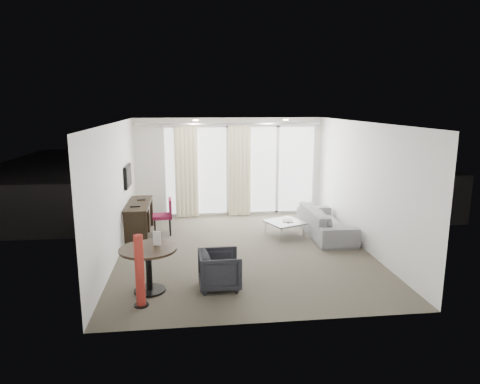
{
  "coord_description": "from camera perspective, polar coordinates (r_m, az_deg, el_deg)",
  "views": [
    {
      "loc": [
        -1.06,
        -8.32,
        2.96
      ],
      "look_at": [
        0.0,
        0.6,
        1.1
      ],
      "focal_mm": 32.0,
      "sensor_mm": 36.0,
      "label": 1
    }
  ],
  "objects": [
    {
      "name": "curtain_right",
      "position": [
        11.36,
        -0.07,
        2.78
      ],
      "size": [
        0.6,
        0.2,
        2.38
      ],
      "primitive_type": null,
      "color": "beige",
      "rests_on": "ground"
    },
    {
      "name": "balustrade",
      "position": [
        14.55,
        -1.31,
        1.96
      ],
      "size": [
        5.5,
        0.06,
        1.05
      ],
      "primitive_type": null,
      "color": "#B2B2B7",
      "rests_on": "terrace_slab"
    },
    {
      "name": "wall_left",
      "position": [
        8.61,
        -16.27,
        0.1
      ],
      "size": [
        0.0,
        6.0,
        2.6
      ],
      "primitive_type": "cube",
      "color": "silver",
      "rests_on": "ground"
    },
    {
      "name": "floor",
      "position": [
        8.9,
        0.46,
        -7.74
      ],
      "size": [
        5.0,
        6.0,
        0.0
      ],
      "primitive_type": "cube",
      "color": "#4C463A",
      "rests_on": "ground"
    },
    {
      "name": "magazine",
      "position": [
        9.83,
        6.4,
        -3.71
      ],
      "size": [
        0.29,
        0.34,
        0.02
      ],
      "primitive_type": null,
      "rotation": [
        0.0,
        0.0,
        -0.18
      ],
      "color": "gray",
      "rests_on": "coffee_table"
    },
    {
      "name": "rattan_table",
      "position": [
        13.35,
        5.28,
        -0.19
      ],
      "size": [
        0.52,
        0.52,
        0.44
      ],
      "primitive_type": null,
      "rotation": [
        0.0,
        0.0,
        -0.19
      ],
      "color": "brown",
      "rests_on": "terrace_slab"
    },
    {
      "name": "red_lamp",
      "position": [
        6.55,
        -13.23,
        -10.21
      ],
      "size": [
        0.27,
        0.27,
        1.1
      ],
      "primitive_type": "cylinder",
      "rotation": [
        0.0,
        0.0,
        0.24
      ],
      "color": "maroon",
      "rests_on": "floor"
    },
    {
      "name": "curtain_track",
      "position": [
        11.2,
        -1.36,
        9.09
      ],
      "size": [
        4.8,
        0.04,
        0.04
      ],
      "primitive_type": null,
      "color": "#B2B2B7",
      "rests_on": "ceiling"
    },
    {
      "name": "ceiling",
      "position": [
        8.4,
        0.49,
        9.24
      ],
      "size": [
        5.0,
        6.0,
        0.0
      ],
      "primitive_type": "cube",
      "color": "white",
      "rests_on": "ground"
    },
    {
      "name": "terrace_slab",
      "position": [
        13.24,
        -0.7,
        -1.49
      ],
      "size": [
        5.6,
        3.0,
        0.12
      ],
      "primitive_type": "cube",
      "color": "#4D4D50",
      "rests_on": "ground"
    },
    {
      "name": "wall_right",
      "position": [
        9.2,
        16.11,
        0.84
      ],
      "size": [
        0.0,
        6.0,
        2.6
      ],
      "primitive_type": "cube",
      "color": "silver",
      "rests_on": "ground"
    },
    {
      "name": "remote",
      "position": [
        9.71,
        6.53,
        -3.91
      ],
      "size": [
        0.11,
        0.17,
        0.02
      ],
      "primitive_type": null,
      "rotation": [
        0.0,
        0.0,
        -0.4
      ],
      "color": "black",
      "rests_on": "coffee_table"
    },
    {
      "name": "desk",
      "position": [
        10.02,
        -13.26,
        -3.55
      ],
      "size": [
        0.5,
        1.61,
        0.76
      ],
      "primitive_type": null,
      "color": "black",
      "rests_on": "floor"
    },
    {
      "name": "sofa",
      "position": [
        9.99,
        11.37,
        -3.91
      ],
      "size": [
        0.83,
        2.13,
        0.62
      ],
      "primitive_type": "imported",
      "rotation": [
        0.0,
        0.0,
        1.57
      ],
      "color": "slate",
      "rests_on": "floor"
    },
    {
      "name": "window_frame",
      "position": [
        11.51,
        0.09,
        2.9
      ],
      "size": [
        4.1,
        0.06,
        2.44
      ],
      "primitive_type": null,
      "color": "white",
      "rests_on": "ground"
    },
    {
      "name": "coffee_table",
      "position": [
        9.82,
        5.98,
        -4.87
      ],
      "size": [
        0.98,
        0.98,
        0.34
      ],
      "primitive_type": null,
      "rotation": [
        0.0,
        0.0,
        0.39
      ],
      "color": "gray",
      "rests_on": "floor"
    },
    {
      "name": "downlight_b",
      "position": [
        10.18,
        6.14,
        9.55
      ],
      "size": [
        0.12,
        0.12,
        0.02
      ],
      "primitive_type": "cylinder",
      "color": "#FFE0B2",
      "rests_on": "ceiling"
    },
    {
      "name": "desk_chair",
      "position": [
        9.98,
        -10.33,
        -3.25
      ],
      "size": [
        0.49,
        0.46,
        0.83
      ],
      "primitive_type": null,
      "rotation": [
        0.0,
        0.0,
        0.07
      ],
      "color": "maroon",
      "rests_on": "floor"
    },
    {
      "name": "rattan_chair_a",
      "position": [
        13.4,
        1.54,
        0.52
      ],
      "size": [
        0.6,
        0.6,
        0.72
      ],
      "primitive_type": null,
      "rotation": [
        0.0,
        0.0,
        0.23
      ],
      "color": "brown",
      "rests_on": "terrace_slab"
    },
    {
      "name": "round_table",
      "position": [
        7.08,
        -12.06,
        -10.1
      ],
      "size": [
        1.06,
        1.06,
        0.73
      ],
      "primitive_type": null,
      "rotation": [
        0.0,
        0.0,
        0.18
      ],
      "color": "black",
      "rests_on": "floor"
    },
    {
      "name": "curtain_left",
      "position": [
        11.28,
        -7.16,
        2.63
      ],
      "size": [
        0.6,
        0.2,
        2.38
      ],
      "primitive_type": null,
      "color": "beige",
      "rests_on": "ground"
    },
    {
      "name": "downlight_a",
      "position": [
        9.93,
        -5.93,
        9.5
      ],
      "size": [
        0.12,
        0.12,
        0.02
      ],
      "primitive_type": "cylinder",
      "color": "#FFE0B2",
      "rests_on": "ceiling"
    },
    {
      "name": "rattan_chair_b",
      "position": [
        13.17,
        4.42,
        0.53
      ],
      "size": [
        0.71,
        0.71,
        0.83
      ],
      "primitive_type": null,
      "rotation": [
        0.0,
        0.0,
        -0.28
      ],
      "color": "brown",
      "rests_on": "terrace_slab"
    },
    {
      "name": "window_panel",
      "position": [
        11.52,
        0.08,
        2.91
      ],
      "size": [
        4.0,
        0.02,
        2.38
      ],
      "primitive_type": null,
      "color": "white",
      "rests_on": "ground"
    },
    {
      "name": "tv",
      "position": [
        10.0,
        -14.71,
        2.05
      ],
      "size": [
        0.05,
        0.8,
        0.5
      ],
      "primitive_type": null,
      "color": "black",
      "rests_on": "wall_left"
    },
    {
      "name": "menu_card",
      "position": [
        7.05,
        -10.98,
        -7.06
      ],
      "size": [
        0.13,
        0.07,
        0.23
      ],
      "primitive_type": null,
      "rotation": [
        0.0,
        0.0,
        -0.4
      ],
      "color": "white",
      "rests_on": "round_table"
    },
    {
      "name": "tub_armchair",
      "position": [
        7.08,
        -2.71,
        -10.32
      ],
      "size": [
        0.69,
        0.67,
        0.61
      ],
      "primitive_type": "imported",
      "rotation": [
        0.0,
        0.0,
        1.6
      ],
      "color": "black",
      "rests_on": "floor"
    },
    {
      "name": "wall_front",
      "position": [
        5.67,
        4.31,
        -5.35
      ],
      "size": [
        5.0,
        0.0,
        2.6
      ],
      "primitive_type": "cube",
      "color": "silver",
      "rests_on": "ground"
    }
  ]
}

